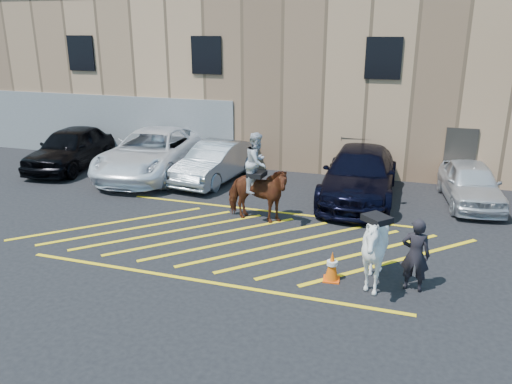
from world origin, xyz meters
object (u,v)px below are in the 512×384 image
(car_black_suv, at_px, (71,148))
(car_blue_suv, at_px, (360,174))
(saddled_white, at_px, (374,250))
(mounted_bay, at_px, (257,186))
(car_white_suv, at_px, (471,183))
(handler, at_px, (415,255))
(car_white_pickup, at_px, (153,152))
(car_silver_sedan, at_px, (215,162))
(traffic_cone, at_px, (332,266))

(car_black_suv, bearing_deg, car_blue_suv, -8.49)
(saddled_white, bearing_deg, mounted_bay, 140.02)
(car_white_suv, xyz_separation_m, handler, (-1.66, -6.70, 0.15))
(car_white_pickup, relative_size, car_blue_suv, 1.10)
(car_white_suv, bearing_deg, car_black_suv, 173.44)
(car_silver_sedan, relative_size, car_blue_suv, 0.77)
(car_silver_sedan, height_order, car_blue_suv, car_blue_suv)
(car_silver_sedan, xyz_separation_m, handler, (7.48, -6.56, 0.12))
(mounted_bay, height_order, saddled_white, mounted_bay)
(car_white_suv, bearing_deg, handler, -111.40)
(car_black_suv, bearing_deg, car_silver_sedan, -6.05)
(car_white_pickup, xyz_separation_m, handler, (10.23, -6.64, -0.04))
(car_black_suv, relative_size, car_white_suv, 1.22)
(car_white_pickup, relative_size, saddled_white, 2.80)
(car_blue_suv, bearing_deg, car_black_suv, 177.37)
(car_blue_suv, height_order, car_white_suv, car_blue_suv)
(car_black_suv, xyz_separation_m, traffic_cone, (12.16, -6.57, -0.50))
(car_silver_sedan, xyz_separation_m, saddled_white, (6.61, -6.78, 0.21))
(car_white_pickup, distance_m, mounted_bay, 6.71)
(car_white_pickup, bearing_deg, mounted_bay, -38.84)
(car_white_suv, bearing_deg, saddled_white, -117.64)
(handler, relative_size, mounted_bay, 0.62)
(car_blue_suv, xyz_separation_m, handler, (1.95, -6.15, 0.01))
(mounted_bay, bearing_deg, car_silver_sedan, 128.14)
(mounted_bay, height_order, traffic_cone, mounted_bay)
(mounted_bay, bearing_deg, traffic_cone, -47.28)
(handler, height_order, saddled_white, saddled_white)
(saddled_white, height_order, traffic_cone, saddled_white)
(car_blue_suv, bearing_deg, traffic_cone, -89.95)
(car_black_suv, height_order, car_blue_suv, car_black_suv)
(mounted_bay, distance_m, traffic_cone, 4.23)
(car_silver_sedan, distance_m, mounted_bay, 4.62)
(car_black_suv, distance_m, saddled_white, 14.69)
(car_blue_suv, height_order, handler, handler)
(car_white_suv, bearing_deg, traffic_cone, -124.45)
(handler, xyz_separation_m, traffic_cone, (-1.81, -0.13, -0.49))
(car_white_pickup, distance_m, saddled_white, 11.59)
(car_white_pickup, relative_size, handler, 3.76)
(mounted_bay, relative_size, saddled_white, 1.20)
(car_black_suv, height_order, car_white_suv, car_black_suv)
(car_white_pickup, height_order, mounted_bay, mounted_bay)
(saddled_white, bearing_deg, car_white_pickup, 143.74)
(car_black_suv, distance_m, car_blue_suv, 12.03)
(car_black_suv, relative_size, handler, 2.96)
(car_white_pickup, height_order, handler, car_white_pickup)
(handler, xyz_separation_m, mounted_bay, (-4.64, 2.94, 0.26))
(car_silver_sedan, bearing_deg, handler, -34.13)
(car_white_pickup, relative_size, car_silver_sedan, 1.43)
(car_blue_suv, distance_m, car_white_suv, 3.66)
(car_white_suv, height_order, handler, handler)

